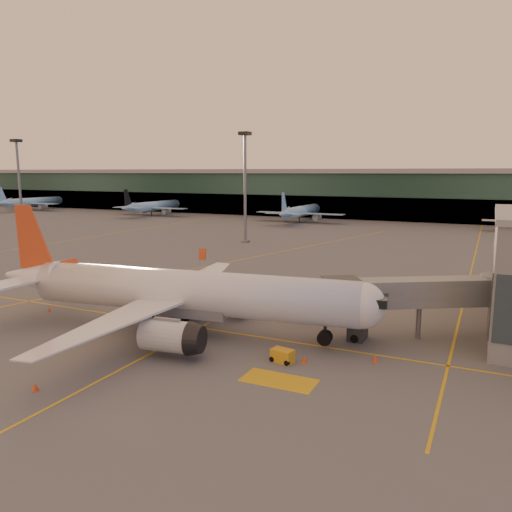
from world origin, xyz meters
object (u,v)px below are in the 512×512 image
at_px(main_airplane, 177,293).
at_px(pushback_tug, 306,314).
at_px(catering_truck, 171,296).
at_px(gpu_cart, 282,356).

bearing_deg(main_airplane, pushback_tug, 35.64).
distance_m(catering_truck, gpu_cart, 18.28).
xyz_separation_m(gpu_cart, pushback_tug, (-2.43, 12.96, 0.05)).
height_order(main_airplane, pushback_tug, main_airplane).
distance_m(main_airplane, catering_truck, 5.83).
height_order(main_airplane, gpu_cart, main_airplane).
xyz_separation_m(catering_truck, gpu_cart, (16.71, -7.15, -1.99)).
bearing_deg(catering_truck, main_airplane, -35.71).
distance_m(catering_truck, pushback_tug, 15.54).
height_order(catering_truck, gpu_cart, catering_truck).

